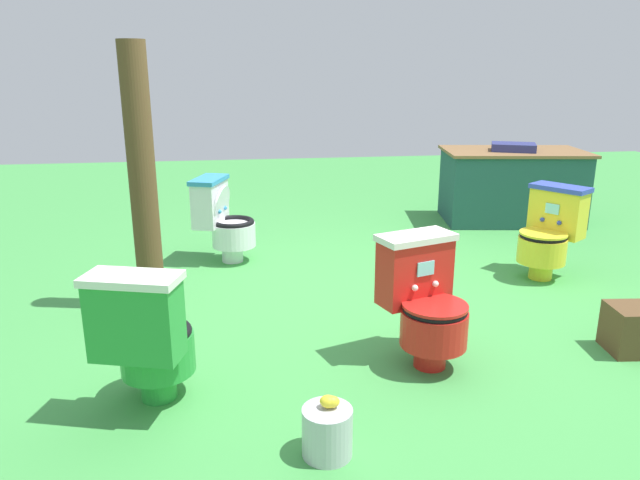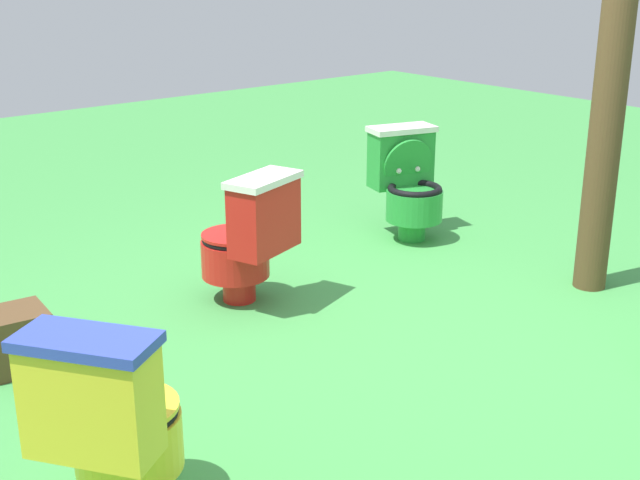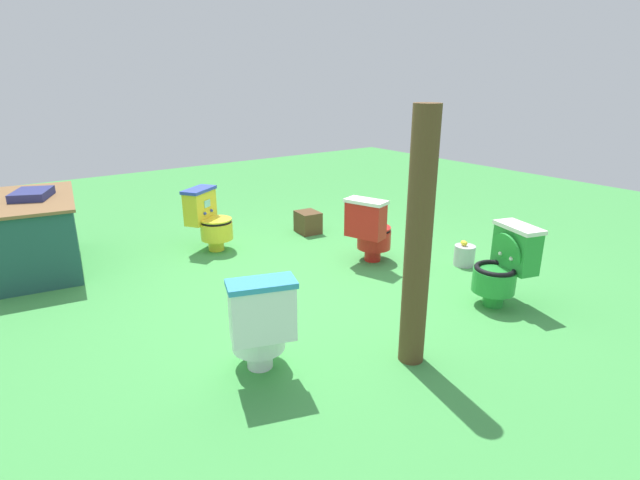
{
  "view_description": "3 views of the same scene",
  "coord_description": "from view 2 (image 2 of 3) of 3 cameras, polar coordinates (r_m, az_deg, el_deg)",
  "views": [
    {
      "loc": [
        -0.88,
        -3.76,
        1.62
      ],
      "look_at": [
        -0.34,
        0.01,
        0.5
      ],
      "focal_mm": 33.16,
      "sensor_mm": 36.0,
      "label": 1
    },
    {
      "loc": [
        2.58,
        2.72,
        1.83
      ],
      "look_at": [
        0.16,
        -0.19,
        0.53
      ],
      "focal_mm": 47.79,
      "sensor_mm": 36.0,
      "label": 2
    },
    {
      "loc": [
        -3.58,
        2.56,
        1.94
      ],
      "look_at": [
        -0.15,
        0.06,
        0.51
      ],
      "focal_mm": 27.24,
      "sensor_mm": 36.0,
      "label": 3
    }
  ],
  "objects": [
    {
      "name": "ground",
      "position": [
        4.17,
        3.3,
        -7.13
      ],
      "size": [
        14.0,
        14.0,
        0.0
      ],
      "primitive_type": "plane",
      "color": "#429947"
    },
    {
      "name": "toilet_red",
      "position": [
        4.54,
        -4.84,
        0.11
      ],
      "size": [
        0.54,
        0.59,
        0.73
      ],
      "rotation": [
        0.0,
        0.0,
        3.47
      ],
      "color": "red",
      "rests_on": "ground"
    },
    {
      "name": "toilet_yellow",
      "position": [
        2.92,
        -13.74,
        -11.7
      ],
      "size": [
        0.63,
        0.61,
        0.73
      ],
      "rotation": [
        0.0,
        0.0,
        2.17
      ],
      "color": "yellow",
      "rests_on": "ground"
    },
    {
      "name": "toilet_green",
      "position": [
        5.65,
        5.91,
        3.88
      ],
      "size": [
        0.52,
        0.59,
        0.73
      ],
      "rotation": [
        0.0,
        0.0,
        6.0
      ],
      "color": "green",
      "rests_on": "ground"
    },
    {
      "name": "wooden_post",
      "position": [
        4.87,
        18.58,
        6.85
      ],
      "size": [
        0.18,
        0.18,
        1.79
      ],
      "primitive_type": "cylinder",
      "color": "brown",
      "rests_on": "ground"
    },
    {
      "name": "small_crate",
      "position": [
        4.15,
        -19.89,
        -6.34
      ],
      "size": [
        0.34,
        0.3,
        0.28
      ],
      "primitive_type": "cube",
      "rotation": [
        0.0,
        0.0,
        3.03
      ],
      "color": "brown",
      "rests_on": "ground"
    },
    {
      "name": "lemon_bucket",
      "position": [
        5.58,
        -3.68,
        1.03
      ],
      "size": [
        0.22,
        0.22,
        0.28
      ],
      "color": "#B7B7BF",
      "rests_on": "ground"
    }
  ]
}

